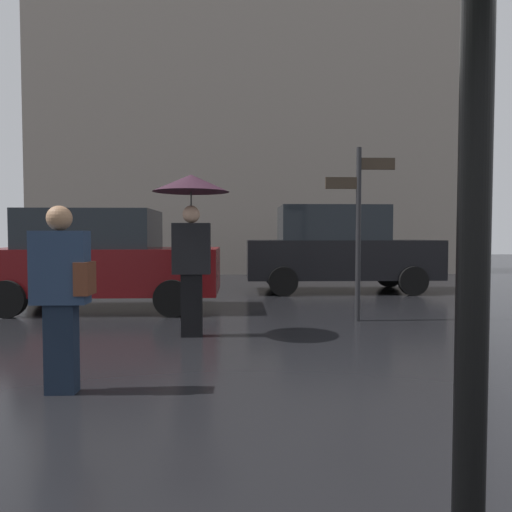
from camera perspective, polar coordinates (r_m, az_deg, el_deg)
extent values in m
plane|color=black|center=(2.77, 12.78, -26.72)|extent=(60.00, 60.00, 0.00)
cylinder|color=black|center=(1.57, 24.59, 1.34)|extent=(0.10, 0.10, 2.65)
cube|color=black|center=(6.41, -7.70, -5.85)|extent=(0.27, 0.17, 0.83)
cube|color=black|center=(6.35, -7.74, 0.88)|extent=(0.50, 0.22, 0.67)
sphere|color=tan|center=(6.35, -7.76, 4.96)|extent=(0.23, 0.23, 0.23)
cylinder|color=black|center=(6.36, -7.77, 6.27)|extent=(0.02, 0.02, 0.30)
cone|color=#2F1825|center=(6.38, -7.78, 8.63)|extent=(1.01, 1.01, 0.23)
cube|color=black|center=(4.45, -22.23, -10.20)|extent=(0.25, 0.16, 0.77)
cube|color=#1E2D47|center=(4.35, -22.38, -1.27)|extent=(0.46, 0.21, 0.62)
sphere|color=#936B4C|center=(4.35, -22.48, 4.21)|extent=(0.21, 0.21, 0.21)
cube|color=#512819|center=(4.29, -19.79, -2.52)|extent=(0.12, 0.24, 0.28)
cube|color=black|center=(11.54, 10.07, -0.34)|extent=(4.46, 1.72, 0.90)
cube|color=black|center=(11.49, 9.02, 3.90)|extent=(2.45, 1.58, 0.80)
cylinder|color=black|center=(12.77, 15.62, -2.15)|extent=(0.65, 0.18, 0.65)
cylinder|color=black|center=(11.16, 18.30, -2.85)|extent=(0.65, 0.18, 0.65)
cylinder|color=black|center=(12.21, 2.54, -2.27)|extent=(0.65, 0.18, 0.65)
cylinder|color=black|center=(10.51, 3.28, -3.05)|extent=(0.65, 0.18, 0.65)
cube|color=#590C0F|center=(9.04, -17.67, -1.65)|extent=(4.11, 1.70, 0.80)
cube|color=black|center=(9.08, -18.99, 3.05)|extent=(2.26, 1.56, 0.69)
cylinder|color=black|center=(9.65, -8.59, -3.68)|extent=(0.61, 0.18, 0.61)
cylinder|color=black|center=(7.98, -9.99, -5.00)|extent=(0.61, 0.18, 0.61)
cylinder|color=black|center=(10.31, -23.54, -3.47)|extent=(0.61, 0.18, 0.61)
cylinder|color=black|center=(8.76, -27.62, -4.58)|extent=(0.61, 0.18, 0.61)
cylinder|color=black|center=(7.59, 12.14, 2.50)|extent=(0.08, 0.08, 2.70)
cube|color=#33281E|center=(7.74, 14.26, 10.65)|extent=(0.56, 0.04, 0.18)
cube|color=#33281E|center=(7.57, 10.27, 8.58)|extent=(0.52, 0.04, 0.18)
cube|color=gray|center=(18.94, 0.05, 25.70)|extent=(15.56, 2.55, 17.59)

